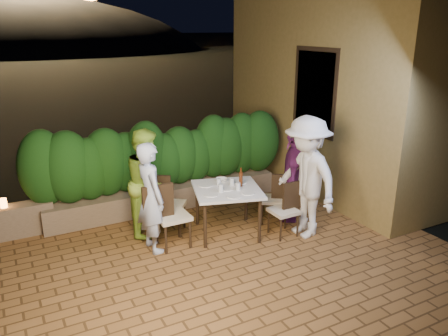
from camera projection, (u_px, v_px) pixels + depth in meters
ground at (212, 270)px, 5.89m from camera, size 400.00×400.00×0.00m
terrace_floor at (197, 257)px, 6.32m from camera, size 7.00×6.00×0.15m
building_wall at (333, 60)px, 8.38m from camera, size 1.60×5.00×5.00m
window_pane at (316, 92)px, 7.77m from camera, size 0.08×1.00×1.40m
window_frame at (315, 92)px, 7.77m from camera, size 0.06×1.15×1.55m
planter at (165, 196)px, 7.84m from camera, size 4.20×0.55×0.40m
hedge at (164, 156)px, 7.61m from camera, size 4.00×0.70×1.10m
hill at (28, 82)px, 58.49m from camera, size 52.00×40.00×22.00m
dining_table at (227, 211)px, 6.79m from camera, size 1.24×1.24×0.75m
plate_nw at (211, 195)px, 6.41m from camera, size 0.20×0.20×0.01m
plate_sw at (205, 185)px, 6.80m from camera, size 0.23×0.23×0.01m
plate_ne at (248, 193)px, 6.48m from camera, size 0.20×0.20×0.01m
plate_se at (240, 182)px, 6.93m from camera, size 0.24×0.24×0.01m
plate_centre at (227, 189)px, 6.64m from camera, size 0.20×0.20×0.01m
plate_front at (234, 196)px, 6.35m from camera, size 0.21×0.21×0.01m
glass_nw at (221, 188)px, 6.52m from camera, size 0.07×0.07×0.12m
glass_sw at (219, 182)px, 6.80m from camera, size 0.06×0.06×0.11m
glass_ne at (238, 186)px, 6.59m from camera, size 0.07×0.07×0.11m
glass_se at (232, 182)px, 6.79m from camera, size 0.07×0.07×0.12m
beer_bottle at (241, 177)px, 6.71m from camera, size 0.06×0.06×0.30m
bowl at (222, 180)px, 6.98m from camera, size 0.25×0.25×0.05m
chair_left_front at (172, 215)px, 6.36m from camera, size 0.47×0.47×0.99m
chair_left_back at (170, 204)px, 6.81m from camera, size 0.61×0.61×0.94m
chair_right_front at (284, 210)px, 6.71m from camera, size 0.40×0.40×0.85m
chair_right_back at (272, 198)px, 7.18m from camera, size 0.54×0.54×0.84m
diner_blue at (151, 198)px, 6.17m from camera, size 0.43×0.62×1.61m
diner_green at (148, 182)px, 6.72m from camera, size 0.93×1.01×1.67m
diner_white at (306, 177)px, 6.58m from camera, size 0.75×1.24×1.88m
diner_purple at (293, 174)px, 7.17m from camera, size 0.90×0.98×1.61m
parapet_lamp at (3, 203)px, 6.59m from camera, size 0.10×0.10×0.14m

